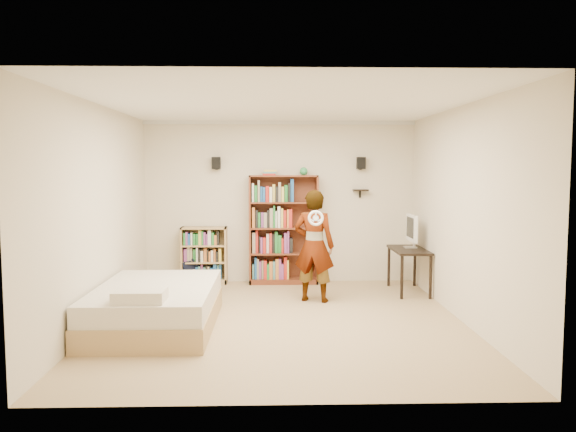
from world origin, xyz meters
name	(u,v)px	position (x,y,z in m)	size (l,w,h in m)	color
ground	(283,321)	(0.00, 0.00, 0.00)	(4.50, 5.00, 0.01)	tan
room_shell	(282,181)	(0.00, 0.00, 1.76)	(4.52, 5.02, 2.71)	beige
crown_molding	(282,106)	(0.00, 0.00, 2.67)	(4.50, 5.00, 0.06)	silver
speaker_left	(216,163)	(-1.05, 2.40, 2.00)	(0.14, 0.12, 0.20)	black
speaker_right	(361,163)	(1.35, 2.40, 2.00)	(0.14, 0.12, 0.20)	black
wall_shelf	(361,190)	(1.35, 2.41, 1.55)	(0.25, 0.16, 0.03)	black
tall_bookshelf	(284,230)	(0.06, 2.33, 0.90)	(1.14, 0.33, 1.80)	brown
low_bookshelf	(204,255)	(-1.26, 2.36, 0.47)	(0.75, 0.28, 0.94)	tan
computer_desk	(409,270)	(1.98, 1.60, 0.34)	(0.50, 0.99, 0.68)	black
imac	(410,231)	(2.03, 1.72, 0.94)	(0.10, 0.52, 0.52)	white
daybed	(156,301)	(-1.53, -0.21, 0.32)	(1.40, 2.15, 0.63)	silver
person	(314,246)	(0.47, 1.05, 0.81)	(0.59, 0.39, 1.61)	black
wii_wheel	(316,218)	(0.47, 0.75, 1.23)	(0.22, 0.22, 0.04)	white
navy_bag	(191,271)	(-1.48, 2.35, 0.21)	(0.31, 0.20, 0.42)	black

